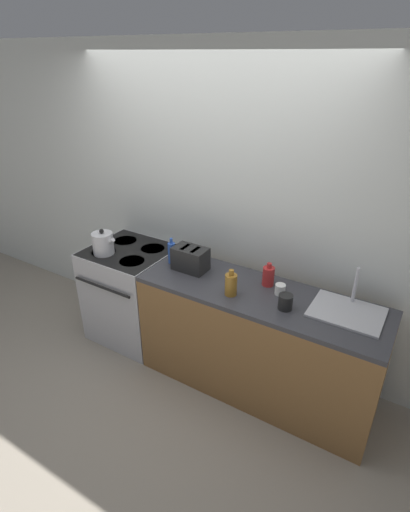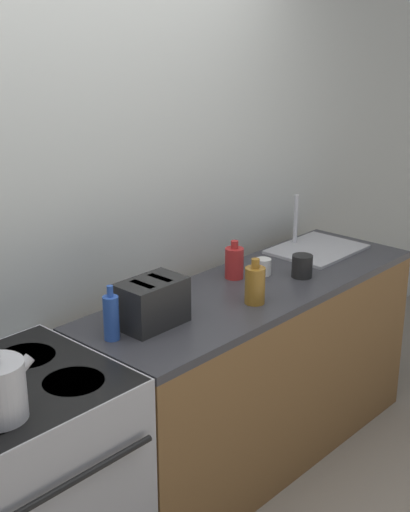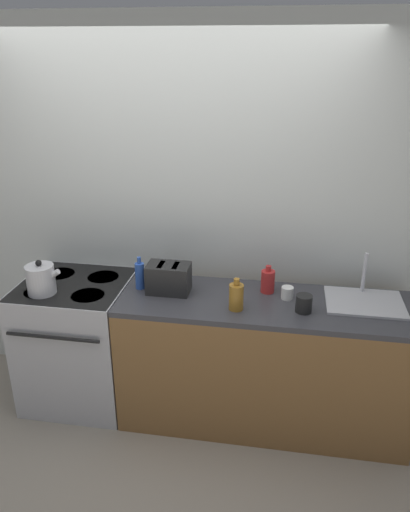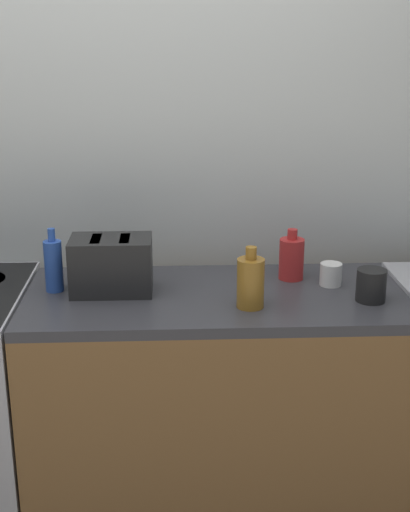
{
  "view_description": "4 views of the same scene",
  "coord_description": "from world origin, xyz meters",
  "px_view_note": "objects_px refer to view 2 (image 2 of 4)",
  "views": [
    {
      "loc": [
        1.61,
        -2.03,
        2.48
      ],
      "look_at": [
        0.18,
        0.31,
        1.08
      ],
      "focal_mm": 28.0,
      "sensor_mm": 36.0,
      "label": 1
    },
    {
      "loc": [
        -1.78,
        -1.61,
        2.11
      ],
      "look_at": [
        0.36,
        0.35,
        1.11
      ],
      "focal_mm": 50.0,
      "sensor_mm": 36.0,
      "label": 2
    },
    {
      "loc": [
        0.74,
        -2.5,
        2.38
      ],
      "look_at": [
        0.26,
        0.38,
        1.16
      ],
      "focal_mm": 35.0,
      "sensor_mm": 36.0,
      "label": 3
    },
    {
      "loc": [
        0.24,
        -1.97,
        1.77
      ],
      "look_at": [
        0.35,
        0.35,
        1.02
      ],
      "focal_mm": 50.0,
      "sensor_mm": 36.0,
      "label": 4
    }
  ],
  "objects_px": {
    "toaster": "(152,303)",
    "bottle_blue": "(111,317)",
    "bottle_amber": "(255,285)",
    "bottle_red": "(234,262)",
    "cup_black": "(302,266)",
    "cup_white": "(263,267)",
    "stove": "(20,493)"
  },
  "relations": [
    {
      "from": "bottle_blue",
      "to": "bottle_red",
      "type": "bearing_deg",
      "value": 5.85
    },
    {
      "from": "toaster",
      "to": "bottle_red",
      "type": "xyz_separation_m",
      "value": [
        0.63,
        0.1,
        -0.02
      ]
    },
    {
      "from": "bottle_amber",
      "to": "cup_white",
      "type": "bearing_deg",
      "value": 32.15
    },
    {
      "from": "stove",
      "to": "bottle_amber",
      "type": "xyz_separation_m",
      "value": [
        1.13,
        -0.17,
        0.53
      ]
    },
    {
      "from": "stove",
      "to": "bottle_red",
      "type": "bearing_deg",
      "value": 4.41
    },
    {
      "from": "stove",
      "to": "cup_black",
      "type": "bearing_deg",
      "value": -4.86
    },
    {
      "from": "bottle_amber",
      "to": "cup_black",
      "type": "relative_size",
      "value": 1.87
    },
    {
      "from": "stove",
      "to": "cup_white",
      "type": "relative_size",
      "value": 11.37
    },
    {
      "from": "bottle_red",
      "to": "bottle_blue",
      "type": "height_order",
      "value": "bottle_blue"
    },
    {
      "from": "cup_white",
      "to": "bottle_blue",
      "type": "bearing_deg",
      "value": -179.37
    },
    {
      "from": "cup_white",
      "to": "bottle_amber",
      "type": "bearing_deg",
      "value": -147.85
    },
    {
      "from": "bottle_blue",
      "to": "cup_black",
      "type": "height_order",
      "value": "bottle_blue"
    },
    {
      "from": "bottle_red",
      "to": "bottle_amber",
      "type": "relative_size",
      "value": 0.91
    },
    {
      "from": "bottle_amber",
      "to": "cup_white",
      "type": "height_order",
      "value": "bottle_amber"
    },
    {
      "from": "bottle_red",
      "to": "bottle_amber",
      "type": "height_order",
      "value": "bottle_amber"
    },
    {
      "from": "bottle_amber",
      "to": "cup_black",
      "type": "xyz_separation_m",
      "value": [
        0.4,
        0.04,
        -0.03
      ]
    },
    {
      "from": "toaster",
      "to": "bottle_amber",
      "type": "bearing_deg",
      "value": -19.62
    },
    {
      "from": "bottle_red",
      "to": "cup_black",
      "type": "distance_m",
      "value": 0.33
    },
    {
      "from": "toaster",
      "to": "stove",
      "type": "bearing_deg",
      "value": 179.78
    },
    {
      "from": "stove",
      "to": "bottle_blue",
      "type": "xyz_separation_m",
      "value": [
        0.47,
        0.02,
        0.53
      ]
    },
    {
      "from": "toaster",
      "to": "bottle_blue",
      "type": "height_order",
      "value": "bottle_blue"
    },
    {
      "from": "bottle_blue",
      "to": "cup_black",
      "type": "relative_size",
      "value": 2.04
    },
    {
      "from": "toaster",
      "to": "bottle_blue",
      "type": "distance_m",
      "value": 0.2
    },
    {
      "from": "toaster",
      "to": "bottle_amber",
      "type": "relative_size",
      "value": 1.35
    },
    {
      "from": "toaster",
      "to": "cup_black",
      "type": "bearing_deg",
      "value": -8.41
    },
    {
      "from": "bottle_red",
      "to": "toaster",
      "type": "bearing_deg",
      "value": -170.78
    },
    {
      "from": "cup_white",
      "to": "cup_black",
      "type": "height_order",
      "value": "cup_black"
    },
    {
      "from": "toaster",
      "to": "cup_white",
      "type": "bearing_deg",
      "value": 2.13
    },
    {
      "from": "stove",
      "to": "bottle_red",
      "type": "relative_size",
      "value": 4.9
    },
    {
      "from": "bottle_blue",
      "to": "bottle_amber",
      "type": "xyz_separation_m",
      "value": [
        0.66,
        -0.18,
        -0.01
      ]
    },
    {
      "from": "bottle_blue",
      "to": "bottle_amber",
      "type": "distance_m",
      "value": 0.68
    },
    {
      "from": "stove",
      "to": "cup_white",
      "type": "xyz_separation_m",
      "value": [
        1.43,
        0.03,
        0.48
      ]
    }
  ]
}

